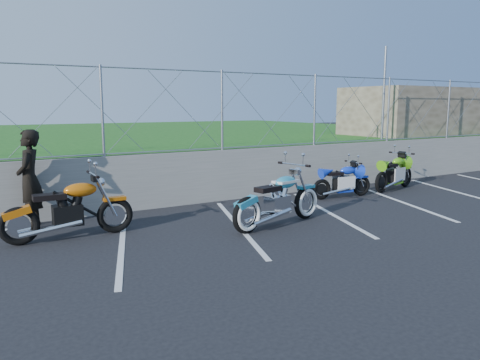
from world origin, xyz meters
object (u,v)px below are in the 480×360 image
sportbike_blue (343,182)px  person_standing (30,179)px  cruiser_turquoise (279,201)px  naked_orange (71,212)px  sportbike_green (395,174)px

sportbike_blue → person_standing: person_standing is taller
cruiser_turquoise → sportbike_blue: (3.14, 1.52, -0.09)m
cruiser_turquoise → person_standing: (-4.35, 2.42, 0.48)m
cruiser_turquoise → naked_orange: (-3.84, 1.16, 0.01)m
sportbike_green → person_standing: person_standing is taller
cruiser_turquoise → sportbike_green: 5.52m
cruiser_turquoise → sportbike_green: cruiser_turquoise is taller
cruiser_turquoise → naked_orange: 4.01m
naked_orange → sportbike_blue: naked_orange is taller
sportbike_green → sportbike_blue: sportbike_green is taller
person_standing → sportbike_blue: bearing=102.5°
cruiser_turquoise → sportbike_blue: bearing=13.3°
sportbike_green → sportbike_blue: bearing=169.9°
naked_orange → person_standing: (-0.51, 1.25, 0.48)m
cruiser_turquoise → sportbike_blue: 3.49m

